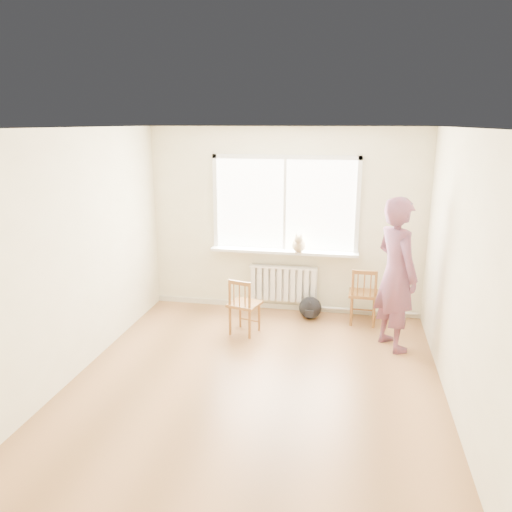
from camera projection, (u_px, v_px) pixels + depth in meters
The scene contains 13 objects.
floor at pixel (256, 381), 5.48m from camera, with size 4.50×4.50×0.00m, color #A77144.
ceiling at pixel (256, 128), 4.78m from camera, with size 4.50×4.50×0.00m, color white.
back_wall at pixel (285, 222), 7.26m from camera, with size 4.00×0.01×2.70m, color #F3E9C2.
window at pixel (285, 201), 7.16m from camera, with size 2.12×0.05×1.42m.
windowsill at pixel (284, 251), 7.27m from camera, with size 2.15×0.22×0.04m, color white.
radiator at pixel (283, 283), 7.41m from camera, with size 1.00×0.12×0.55m.
heating_pipe at pixel (368, 311), 7.31m from camera, with size 0.04×0.04×1.40m, color silver.
baseboard at pixel (284, 306), 7.59m from camera, with size 4.00×0.03×0.08m, color beige.
chair_left at pixel (243, 306), 6.61m from camera, with size 0.46×0.45×0.77m.
chair_right at pixel (363, 296), 6.93m from camera, with size 0.41×0.40×0.82m.
person at pixel (396, 274), 6.09m from camera, with size 0.70×0.46×1.91m, color #CD4463.
cat at pixel (299, 244), 7.10m from camera, with size 0.21×0.45×0.30m.
backpack at pixel (310, 308), 7.19m from camera, with size 0.33×0.25×0.33m, color black.
Camera 1 is at (0.94, -4.84, 2.75)m, focal length 35.00 mm.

